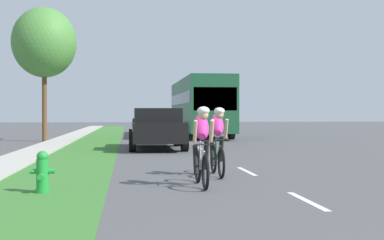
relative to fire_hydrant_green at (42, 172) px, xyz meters
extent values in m
plane|color=#4C4C4F|center=(4.48, 11.79, -0.37)|extent=(120.00, 120.00, 0.00)
cube|color=#38722D|center=(0.00, 11.79, -0.37)|extent=(2.34, 70.00, 0.01)
cube|color=#B2ADA3|center=(-1.87, 11.79, -0.37)|extent=(1.40, 70.00, 0.10)
cube|color=white|center=(4.48, -1.44, -0.37)|extent=(0.12, 1.80, 0.01)
cube|color=white|center=(4.48, 2.86, -0.37)|extent=(0.12, 1.80, 0.01)
cube|color=white|center=(4.48, 7.17, -0.37)|extent=(0.12, 1.80, 0.01)
cube|color=white|center=(4.48, 11.48, -0.37)|extent=(0.12, 1.80, 0.01)
cube|color=white|center=(4.48, 15.79, -0.37)|extent=(0.12, 1.80, 0.01)
cube|color=white|center=(4.48, 20.09, -0.37)|extent=(0.12, 1.80, 0.01)
cube|color=white|center=(4.48, 24.40, -0.37)|extent=(0.12, 1.80, 0.01)
cube|color=white|center=(4.48, 28.71, -0.37)|extent=(0.12, 1.80, 0.01)
cube|color=white|center=(4.48, 33.02, -0.37)|extent=(0.12, 1.80, 0.01)
cube|color=white|center=(4.48, 37.32, -0.37)|extent=(0.12, 1.80, 0.01)
cube|color=white|center=(4.48, 41.63, -0.37)|extent=(0.12, 1.80, 0.01)
cylinder|color=#1E8C33|center=(0.00, 0.01, -0.34)|extent=(0.28, 0.27, 0.06)
cylinder|color=#1E8C33|center=(0.00, 0.01, -0.04)|extent=(0.22, 0.22, 0.55)
sphere|color=#1E8C33|center=(0.00, 0.01, 0.29)|extent=(0.21, 0.21, 0.21)
cylinder|color=#1E8C33|center=(-0.16, 0.01, 0.02)|extent=(0.12, 0.09, 0.09)
cylinder|color=#1E8C33|center=(0.16, 0.01, 0.02)|extent=(0.12, 0.09, 0.09)
cylinder|color=#1E8C33|center=(0.00, -0.16, -0.06)|extent=(0.11, 0.14, 0.11)
torus|color=black|center=(2.99, 0.95, -0.03)|extent=(0.06, 0.68, 0.68)
torus|color=black|center=(2.99, -0.09, -0.03)|extent=(0.06, 0.68, 0.68)
cylinder|color=#A5A8AD|center=(2.99, 0.33, 0.15)|extent=(0.04, 0.59, 0.43)
cylinder|color=#A5A8AD|center=(2.99, 0.61, 0.25)|extent=(0.04, 0.04, 0.55)
cylinder|color=#A5A8AD|center=(2.99, 0.38, 0.48)|extent=(0.03, 0.55, 0.03)
cylinder|color=black|center=(2.99, -0.07, 0.49)|extent=(0.42, 0.02, 0.02)
ellipsoid|color=#CC2D8C|center=(2.99, 0.45, 0.81)|extent=(0.30, 0.54, 0.63)
sphere|color=tan|center=(2.99, 0.17, 1.05)|extent=(0.20, 0.20, 0.20)
ellipsoid|color=white|center=(2.99, 0.17, 1.13)|extent=(0.24, 0.28, 0.16)
cylinder|color=tan|center=(2.83, 0.17, 0.73)|extent=(0.07, 0.26, 0.45)
cylinder|color=tan|center=(3.15, 0.17, 0.73)|extent=(0.07, 0.26, 0.45)
cylinder|color=black|center=(2.89, 0.53, 0.15)|extent=(0.10, 0.30, 0.60)
cylinder|color=black|center=(3.09, 0.48, 0.25)|extent=(0.10, 0.25, 0.61)
torus|color=black|center=(3.60, 2.57, -0.03)|extent=(0.06, 0.68, 0.68)
torus|color=black|center=(3.60, 1.53, -0.03)|extent=(0.06, 0.68, 0.68)
cylinder|color=#194C2D|center=(3.60, 1.95, 0.15)|extent=(0.04, 0.59, 0.43)
cylinder|color=#194C2D|center=(3.60, 2.23, 0.25)|extent=(0.04, 0.04, 0.55)
cylinder|color=#194C2D|center=(3.60, 2.00, 0.48)|extent=(0.03, 0.55, 0.03)
cylinder|color=black|center=(3.60, 1.55, 0.49)|extent=(0.42, 0.02, 0.02)
ellipsoid|color=#CC2D8C|center=(3.60, 2.07, 0.81)|extent=(0.30, 0.54, 0.63)
sphere|color=tan|center=(3.60, 1.79, 1.05)|extent=(0.20, 0.20, 0.20)
ellipsoid|color=white|center=(3.60, 1.79, 1.13)|extent=(0.24, 0.28, 0.16)
cylinder|color=tan|center=(3.44, 1.79, 0.73)|extent=(0.07, 0.26, 0.45)
cylinder|color=tan|center=(3.76, 1.79, 0.73)|extent=(0.07, 0.26, 0.45)
cylinder|color=black|center=(3.50, 2.15, 0.15)|extent=(0.10, 0.30, 0.60)
cylinder|color=black|center=(3.70, 2.10, 0.25)|extent=(0.10, 0.25, 0.61)
cube|color=black|center=(2.69, 11.10, 0.35)|extent=(1.96, 5.10, 0.76)
cube|color=black|center=(2.69, 10.34, 0.95)|extent=(1.80, 1.78, 0.64)
cube|color=#1E2833|center=(2.69, 9.62, 0.93)|extent=(1.67, 0.08, 0.52)
cube|color=black|center=(1.79, 12.12, 0.65)|extent=(0.08, 2.80, 0.40)
cube|color=black|center=(3.60, 12.12, 0.65)|extent=(0.08, 2.80, 0.40)
cube|color=black|center=(2.69, 13.61, 0.65)|extent=(1.80, 0.08, 0.40)
cylinder|color=black|center=(1.71, 9.57, 0.01)|extent=(0.26, 0.76, 0.76)
cylinder|color=black|center=(3.67, 9.57, 0.01)|extent=(0.26, 0.76, 0.76)
cylinder|color=black|center=(1.71, 12.63, 0.01)|extent=(0.26, 0.76, 0.76)
cylinder|color=black|center=(3.67, 12.63, 0.01)|extent=(0.26, 0.76, 0.76)
cube|color=#194C2D|center=(5.97, 21.83, 1.56)|extent=(2.50, 11.60, 3.10)
cube|color=#1E2833|center=(5.97, 21.83, 1.96)|extent=(2.52, 10.67, 0.64)
cube|color=#1E2833|center=(5.97, 16.06, 1.81)|extent=(2.25, 0.06, 1.20)
cylinder|color=black|center=(4.72, 18.06, 0.11)|extent=(0.28, 0.96, 0.96)
cylinder|color=black|center=(7.22, 18.06, 0.11)|extent=(0.28, 0.96, 0.96)
cylinder|color=black|center=(4.72, 25.02, 0.11)|extent=(0.28, 0.96, 0.96)
cylinder|color=black|center=(7.22, 25.02, 0.11)|extent=(0.28, 0.96, 0.96)
cylinder|color=brown|center=(-2.68, 17.08, 1.50)|extent=(0.24, 0.24, 3.75)
ellipsoid|color=#478438|center=(-2.68, 17.08, 4.68)|extent=(3.23, 3.23, 3.56)
camera|label=1|loc=(1.55, -9.50, 1.08)|focal=47.49mm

